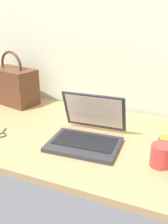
{
  "coord_description": "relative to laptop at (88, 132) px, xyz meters",
  "views": [
    {
      "loc": [
        0.49,
        -1.04,
        0.6
      ],
      "look_at": [
        0.04,
        0.0,
        0.15
      ],
      "focal_mm": 42.13,
      "sensor_mm": 36.0,
      "label": 1
    }
  ],
  "objects": [
    {
      "name": "coffee_mug",
      "position": [
        0.34,
        -0.07,
        0.0
      ],
      "size": [
        0.12,
        0.08,
        0.09
      ],
      "color": "red",
      "rests_on": "desk"
    },
    {
      "name": "desk",
      "position": [
        -0.08,
        0.05,
        -0.06
      ],
      "size": [
        1.6,
        0.76,
        0.03
      ],
      "color": "tan",
      "rests_on": "ground"
    },
    {
      "name": "handbag",
      "position": [
        -0.63,
        0.3,
        0.07
      ],
      "size": [
        0.33,
        0.22,
        0.33
      ],
      "color": "#59331E",
      "rests_on": "desk"
    },
    {
      "name": "remote_control_near",
      "position": [
        -0.13,
        0.31,
        -0.03
      ],
      "size": [
        0.08,
        0.17,
        0.02
      ],
      "color": "#4C4C51",
      "rests_on": "desk"
    },
    {
      "name": "laptop",
      "position": [
        0.0,
        0.0,
        0.0
      ],
      "size": [
        0.32,
        0.31,
        0.21
      ],
      "color": "#2D2D33",
      "rests_on": "desk"
    }
  ]
}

